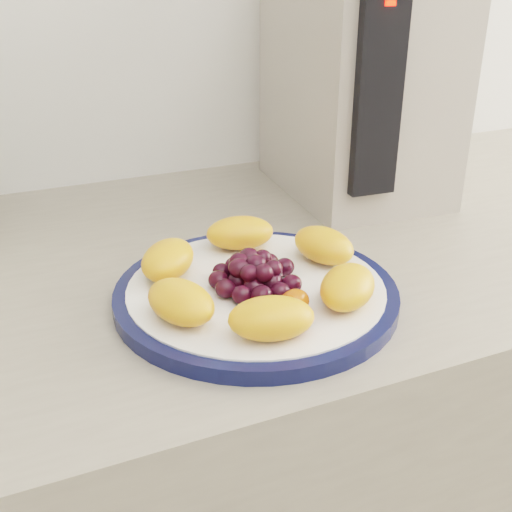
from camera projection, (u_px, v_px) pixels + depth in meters
name	position (u px, v px, depth m)	size (l,w,h in m)	color
plate_rim	(256.00, 294.00, 0.64)	(0.28, 0.28, 0.01)	#0F163E
plate_face	(256.00, 293.00, 0.64)	(0.26, 0.26, 0.02)	white
appliance_body	(358.00, 73.00, 0.88)	(0.19, 0.27, 0.33)	#A49A8F
appliance_panel	(378.00, 91.00, 0.74)	(0.06, 0.02, 0.25)	black
appliance_led	(390.00, 3.00, 0.69)	(0.01, 0.01, 0.01)	#FF0C05
fruit_plate	(256.00, 273.00, 0.63)	(0.25, 0.25, 0.04)	orange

